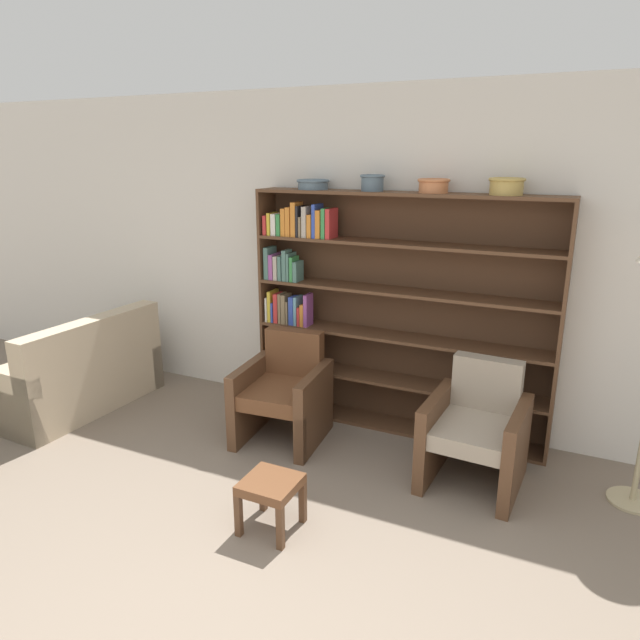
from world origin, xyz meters
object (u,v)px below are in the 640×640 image
(couch, at_px, (74,375))
(armchair_leather, at_px, (284,393))
(bowl_brass, at_px, (507,185))
(bowl_terracotta, at_px, (434,185))
(bookshelf, at_px, (373,311))
(bowl_olive, at_px, (313,184))
(bowl_sage, at_px, (372,182))
(footstool, at_px, (271,490))
(armchair_cushioned, at_px, (476,430))

(couch, xyz_separation_m, armchair_leather, (2.01, 0.30, 0.08))
(bowl_brass, bearing_deg, bowl_terracotta, -180.00)
(bookshelf, xyz_separation_m, bowl_olive, (-0.54, -0.02, 1.01))
(bowl_terracotta, height_order, couch, bowl_terracotta)
(bowl_sage, height_order, footstool, bowl_sage)
(bookshelf, height_order, bowl_terracotta, bowl_terracotta)
(bowl_olive, height_order, bowl_sage, bowl_sage)
(footstool, bearing_deg, bookshelf, 88.94)
(bowl_olive, height_order, armchair_cushioned, bowl_olive)
(armchair_cushioned, bearing_deg, bowl_olive, -16.95)
(bowl_terracotta, bearing_deg, couch, -164.09)
(bookshelf, bearing_deg, couch, -161.06)
(bowl_olive, distance_m, footstool, 2.44)
(couch, relative_size, footstool, 4.39)
(bowl_brass, height_order, armchair_leather, bowl_brass)
(bookshelf, relative_size, bowl_terracotta, 10.22)
(bookshelf, height_order, armchair_cushioned, bookshelf)
(bowl_brass, bearing_deg, footstool, -121.25)
(bookshelf, relative_size, armchair_leather, 2.90)
(bowl_olive, bearing_deg, couch, -156.95)
(couch, height_order, armchair_cushioned, couch)
(footstool, bearing_deg, bowl_terracotta, 73.73)
(bowl_sage, height_order, armchair_cushioned, bowl_sage)
(bookshelf, bearing_deg, armchair_cushioned, -30.25)
(couch, distance_m, footstool, 2.64)
(bowl_brass, distance_m, couch, 4.00)
(bowl_terracotta, height_order, armchair_cushioned, bowl_terracotta)
(couch, relative_size, armchair_leather, 1.75)
(bookshelf, xyz_separation_m, bowl_terracotta, (0.45, -0.02, 1.02))
(bowl_brass, bearing_deg, bookshelf, 178.81)
(bowl_sage, bearing_deg, armchair_cushioned, -28.63)
(armchair_leather, bearing_deg, bowl_sage, -137.54)
(bowl_olive, distance_m, bowl_sage, 0.51)
(armchair_cushioned, bearing_deg, bookshelf, -27.22)
(armchair_cushioned, bearing_deg, footstool, 50.02)
(bowl_brass, relative_size, armchair_leather, 0.30)
(bookshelf, xyz_separation_m, couch, (-2.54, -0.87, -0.68))
(couch, bearing_deg, bowl_brass, -74.18)
(couch, xyz_separation_m, footstool, (2.51, -0.79, -0.03))
(bowl_sage, distance_m, couch, 3.16)
(bowl_terracotta, relative_size, armchair_cushioned, 0.28)
(bookshelf, height_order, bowl_sage, bowl_sage)
(bowl_terracotta, xyz_separation_m, couch, (-2.99, -0.85, -1.71))
(armchair_leather, bearing_deg, bookshelf, -138.18)
(couch, bearing_deg, bowl_olive, -64.78)
(bookshelf, distance_m, armchair_leather, 0.99)
(bowl_sage, bearing_deg, bookshelf, 33.56)
(bowl_sage, bearing_deg, bowl_brass, 0.00)
(bowl_brass, distance_m, armchair_leather, 2.29)
(bowl_brass, xyz_separation_m, footstool, (-1.00, -1.64, -1.74))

